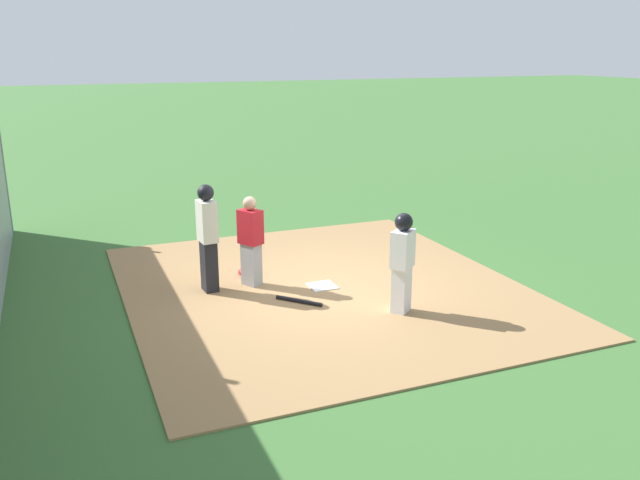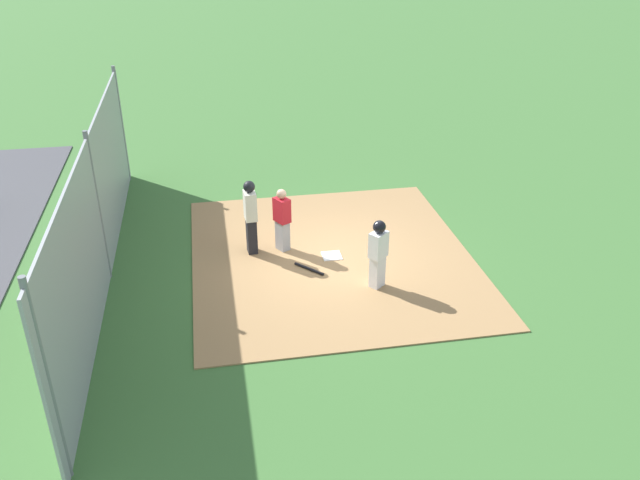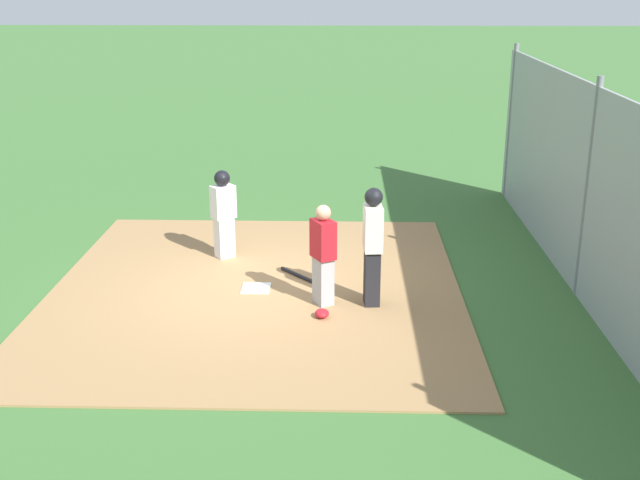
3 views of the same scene
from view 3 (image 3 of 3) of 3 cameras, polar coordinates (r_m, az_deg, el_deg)
ground_plane at (r=12.39m, az=-4.67°, el=-3.67°), size 140.00×140.00×0.00m
dirt_infield at (r=12.39m, az=-4.67°, el=-3.61°), size 7.20×6.40×0.03m
home_plate at (r=12.38m, az=-4.67°, el=-3.50°), size 0.44×0.44×0.02m
catcher at (r=11.52m, az=0.23°, el=-1.01°), size 0.46×0.41×1.53m
umpire at (r=11.48m, az=3.85°, el=-0.28°), size 0.40×0.29×1.79m
runner at (r=13.56m, az=-7.04°, el=2.25°), size 0.44×0.46×1.55m
baseball_bat at (r=12.82m, az=-1.66°, el=-2.55°), size 0.64×0.59×0.06m
catcher_mask at (r=11.32m, az=0.14°, el=-5.36°), size 0.24×0.20×0.12m
backstop_fence at (r=12.36m, az=18.87°, el=3.15°), size 12.00×0.10×3.35m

